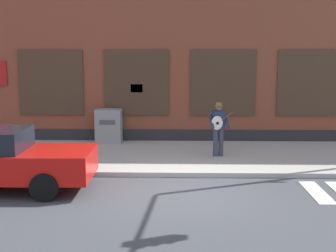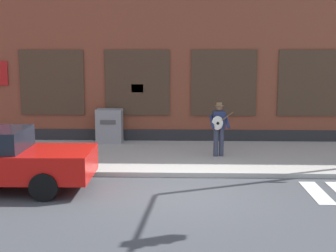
# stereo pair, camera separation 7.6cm
# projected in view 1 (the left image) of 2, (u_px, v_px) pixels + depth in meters

# --- Properties ---
(ground_plane) EXTENTS (160.00, 160.00, 0.00)m
(ground_plane) POSITION_uv_depth(u_px,v_px,m) (179.00, 193.00, 11.33)
(ground_plane) COLOR #424449
(sidewalk) EXTENTS (28.00, 4.76, 0.13)m
(sidewalk) POSITION_uv_depth(u_px,v_px,m) (179.00, 156.00, 15.11)
(sidewalk) COLOR #ADAAA3
(sidewalk) RESTS_ON ground
(building_backdrop) EXTENTS (28.00, 4.06, 8.82)m
(building_backdrop) POSITION_uv_depth(u_px,v_px,m) (180.00, 27.00, 18.76)
(building_backdrop) COLOR brown
(building_backdrop) RESTS_ON ground
(busker) EXTENTS (0.74, 0.58, 1.70)m
(busker) POSITION_uv_depth(u_px,v_px,m) (218.00, 126.00, 14.65)
(busker) COLOR #33384C
(busker) RESTS_ON sidewalk
(utility_box) EXTENTS (0.93, 0.67, 1.22)m
(utility_box) POSITION_uv_depth(u_px,v_px,m) (109.00, 126.00, 16.97)
(utility_box) COLOR gray
(utility_box) RESTS_ON sidewalk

